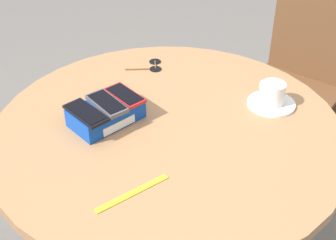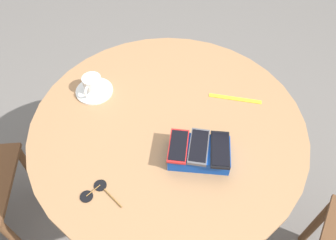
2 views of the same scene
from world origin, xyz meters
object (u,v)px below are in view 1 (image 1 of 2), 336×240
phone_box (106,113)px  coffee_cup (272,93)px  saucer (271,104)px  lanyard_strap (133,193)px  phone_gray (107,103)px  chair_far_side (294,83)px  phone_black (86,113)px  phone_red (125,95)px  round_table (168,157)px  sunglasses (153,66)px

phone_box → coffee_cup: coffee_cup is taller
saucer → lanyard_strap: (-0.53, -0.17, -0.00)m
phone_gray → chair_far_side: size_ratio=0.17×
saucer → chair_far_side: (0.52, 0.47, -0.32)m
chair_far_side → phone_black: bearing=-161.5°
phone_box → lanyard_strap: (-0.04, -0.31, -0.03)m
phone_box → phone_red: 0.08m
phone_black → lanyard_strap: phone_black is taller
phone_box → phone_black: (-0.06, -0.02, 0.03)m
round_table → coffee_cup: bearing=-6.2°
phone_black → coffee_cup: bearing=-11.8°
saucer → round_table: bearing=173.4°
phone_box → coffee_cup: bearing=-15.4°
phone_box → sunglasses: bearing=43.4°
phone_black → phone_red: bearing=16.5°
phone_black → sunglasses: bearing=39.2°
round_table → phone_black: phone_black is taller
round_table → phone_gray: (-0.15, 0.10, 0.18)m
sunglasses → phone_black: bearing=-140.8°
phone_gray → sunglasses: bearing=44.0°
phone_black → lanyard_strap: bearing=-86.3°
phone_black → coffee_cup: 0.56m
round_table → saucer: 0.35m
sunglasses → chair_far_side: bearing=7.3°
phone_red → coffee_cup: (0.41, -0.15, -0.02)m
phone_black → lanyard_strap: 0.30m
phone_red → sunglasses: size_ratio=1.03×
lanyard_strap → chair_far_side: chair_far_side is taller
lanyard_strap → phone_red: bearing=71.3°
round_table → phone_black: 0.29m
phone_black → saucer: phone_black is taller
phone_box → round_table: bearing=-32.6°
round_table → saucer: saucer is taller
phone_black → saucer: 0.56m
phone_black → lanyard_strap: (0.02, -0.29, -0.06)m
round_table → phone_red: (-0.08, 0.12, 0.18)m
coffee_cup → lanyard_strap: size_ratio=0.50×
phone_gray → lanyard_strap: 0.32m
coffee_cup → phone_black: bearing=168.2°
coffee_cup → chair_far_side: bearing=42.1°
round_table → saucer: bearing=-6.6°
phone_red → phone_box: bearing=-163.0°
lanyard_strap → phone_black: bearing=93.7°
sunglasses → phone_gray: bearing=-136.0°
phone_box → lanyard_strap: 0.31m
phone_box → phone_gray: bearing=-15.5°
round_table → phone_gray: phone_gray is taller
lanyard_strap → sunglasses: size_ratio=1.45×
saucer → coffee_cup: size_ratio=1.45×
saucer → phone_black: bearing=167.9°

